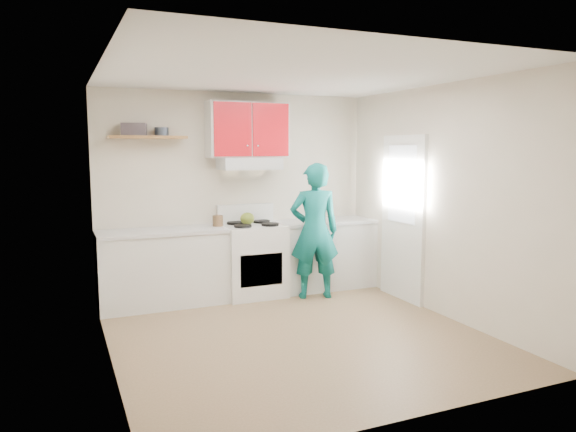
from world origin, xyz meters
name	(u,v)px	position (x,y,z in m)	size (l,w,h in m)	color
floor	(296,334)	(0.00, 0.00, 0.00)	(3.80, 3.80, 0.00)	brown
ceiling	(296,74)	(0.00, 0.00, 2.60)	(3.60, 3.80, 0.04)	white
back_wall	(237,193)	(0.00, 1.90, 1.30)	(3.60, 0.04, 2.60)	beige
front_wall	(412,237)	(0.00, -1.90, 1.30)	(3.60, 0.04, 2.60)	beige
left_wall	(106,217)	(-1.80, 0.00, 1.30)	(0.04, 3.80, 2.60)	beige
right_wall	(442,201)	(1.80, 0.00, 1.30)	(0.04, 3.80, 2.60)	beige
door	(403,218)	(1.78, 0.70, 1.02)	(0.05, 0.85, 2.05)	white
door_glass	(402,184)	(1.75, 0.70, 1.45)	(0.01, 0.55, 0.95)	white
counter_left	(163,268)	(-1.04, 1.60, 0.45)	(1.52, 0.60, 0.90)	silver
counter_right	(324,254)	(1.14, 1.60, 0.45)	(1.32, 0.60, 0.90)	silver
stove	(253,260)	(0.10, 1.57, 0.46)	(0.76, 0.65, 0.92)	white
range_hood	(249,164)	(0.10, 1.68, 1.70)	(0.76, 0.44, 0.15)	silver
upper_cabinets	(248,130)	(0.10, 1.73, 2.12)	(1.02, 0.33, 0.70)	#B10F17
shelf	(147,137)	(-1.15, 1.75, 2.02)	(0.90, 0.30, 0.04)	brown
books	(134,129)	(-1.30, 1.78, 2.11)	(0.28, 0.20, 0.15)	#494047
tin	(162,132)	(-0.98, 1.77, 2.09)	(0.17, 0.17, 0.10)	#333D4C
kettle	(247,219)	(0.05, 1.62, 1.00)	(0.18, 0.18, 0.16)	#607220
crock	(218,222)	(-0.34, 1.63, 0.98)	(0.13, 0.13, 0.16)	#4F3822
cutting_board	(316,223)	(0.96, 1.49, 0.91)	(0.30, 0.22, 0.02)	olive
silicone_mat	(349,221)	(1.47, 1.52, 0.90)	(0.32, 0.27, 0.01)	red
person	(314,231)	(0.79, 1.18, 0.86)	(0.62, 0.41, 1.71)	#0A625F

